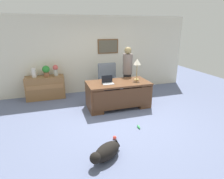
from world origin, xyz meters
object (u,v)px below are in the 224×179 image
at_px(person_standing, 127,72).
at_px(dog_toy_bone, 139,127).
at_px(desk_lamp, 137,63).
at_px(dog_lying, 106,152).
at_px(desk, 118,94).
at_px(vase_empty, 34,73).
at_px(laptop, 108,82).
at_px(credenza, 45,88).
at_px(armchair, 108,83).
at_px(potted_plant, 46,71).
at_px(dog_toy_ball, 115,138).
at_px(vase_with_flowers, 56,70).

bearing_deg(person_standing, dog_toy_bone, -104.34).
bearing_deg(desk_lamp, dog_lying, -125.41).
relative_size(desk, vase_empty, 6.05).
distance_m(dog_lying, laptop, 2.42).
bearing_deg(laptop, vase_empty, 144.80).
xyz_separation_m(desk, laptop, (-0.33, -0.02, 0.41)).
xyz_separation_m(credenza, armchair, (2.04, -0.53, 0.13)).
distance_m(person_standing, dog_lying, 3.45).
xyz_separation_m(armchair, desk_lamp, (0.66, -0.81, 0.78)).
relative_size(desk, laptop, 5.71).
xyz_separation_m(credenza, person_standing, (2.66, -0.70, 0.50)).
height_order(potted_plant, dog_toy_ball, potted_plant).
bearing_deg(laptop, armchair, 72.30).
height_order(desk, vase_with_flowers, vase_with_flowers).
height_order(person_standing, laptop, person_standing).
bearing_deg(credenza, armchair, -14.51).
distance_m(credenza, person_standing, 2.80).
distance_m(desk, desk_lamp, 1.07).
height_order(credenza, dog_toy_ball, credenza).
distance_m(credenza, vase_with_flowers, 0.69).
height_order(desk, dog_lying, desk).
height_order(vase_with_flowers, potted_plant, vase_with_flowers).
bearing_deg(desk_lamp, vase_empty, 156.01).
bearing_deg(armchair, dog_lying, -107.59).
bearing_deg(desk, vase_with_flowers, 140.02).
relative_size(desk, person_standing, 1.07).
xyz_separation_m(vase_empty, potted_plant, (0.38, 0.00, 0.05)).
relative_size(vase_with_flowers, vase_empty, 1.21).
xyz_separation_m(armchair, vase_empty, (-2.34, 0.53, 0.40)).
height_order(person_standing, vase_empty, person_standing).
xyz_separation_m(desk_lamp, potted_plant, (-2.62, 1.34, -0.33)).
height_order(laptop, dog_toy_ball, laptop).
bearing_deg(potted_plant, credenza, -179.01).
relative_size(credenza, desk_lamp, 1.92).
distance_m(vase_with_flowers, potted_plant, 0.30).
relative_size(desk, armchair, 1.59).
relative_size(person_standing, potted_plant, 4.73).
distance_m(potted_plant, dog_toy_ball, 3.48).
relative_size(person_standing, desk_lamp, 2.63).
distance_m(person_standing, potted_plant, 2.67).
xyz_separation_m(laptop, dog_toy_bone, (0.37, -1.35, -0.80)).
xyz_separation_m(dog_lying, dog_toy_ball, (0.37, 0.58, -0.11)).
xyz_separation_m(desk, armchair, (-0.04, 0.90, 0.09)).
height_order(person_standing, potted_plant, person_standing).
bearing_deg(desk, dog_toy_ball, -112.04).
distance_m(person_standing, vase_empty, 3.04).
bearing_deg(person_standing, dog_lying, -118.52).
bearing_deg(vase_empty, desk_lamp, -23.99).
xyz_separation_m(person_standing, laptop, (-0.91, -0.74, -0.06)).
bearing_deg(person_standing, credenza, 165.20).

